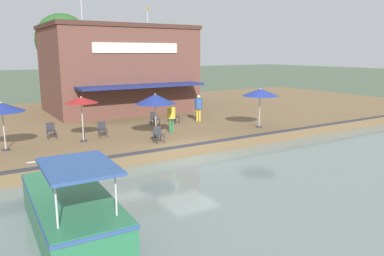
% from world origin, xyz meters
% --- Properties ---
extents(ground_plane, '(220.00, 220.00, 0.00)m').
position_xyz_m(ground_plane, '(0.00, 0.00, 0.00)').
color(ground_plane, '#4C5B47').
extents(quay_deck, '(22.00, 56.00, 0.60)m').
position_xyz_m(quay_deck, '(-11.00, 0.00, 0.30)').
color(quay_deck, brown).
rests_on(quay_deck, ground).
extents(quay_edge_fender, '(0.20, 50.40, 0.10)m').
position_xyz_m(quay_edge_fender, '(-0.10, 0.00, 0.65)').
color(quay_edge_fender, '#2D2D33').
rests_on(quay_edge_fender, quay_deck).
extents(waterfront_restaurant, '(9.49, 10.95, 8.76)m').
position_xyz_m(waterfront_restaurant, '(-13.46, 1.62, 3.93)').
color(waterfront_restaurant, brown).
rests_on(waterfront_restaurant, quay_deck).
extents(patio_umbrella_by_entrance, '(1.70, 1.70, 2.39)m').
position_xyz_m(patio_umbrella_by_entrance, '(-3.92, -4.05, 2.78)').
color(patio_umbrella_by_entrance, '#B7B7B7').
rests_on(patio_umbrella_by_entrance, quay_deck).
extents(patio_umbrella_mid_patio_left, '(2.24, 2.24, 2.46)m').
position_xyz_m(patio_umbrella_mid_patio_left, '(-1.94, 6.40, 2.79)').
color(patio_umbrella_mid_patio_left, '#B7B7B7').
rests_on(patio_umbrella_mid_patio_left, quay_deck).
extents(patio_umbrella_back_row, '(2.17, 2.17, 2.44)m').
position_xyz_m(patio_umbrella_back_row, '(-2.75, -0.38, 2.73)').
color(patio_umbrella_back_row, '#B7B7B7').
rests_on(patio_umbrella_back_row, quay_deck).
extents(patio_umbrella_mid_patio_right, '(2.08, 2.08, 2.34)m').
position_xyz_m(patio_umbrella_mid_patio_right, '(-4.04, -7.75, 2.69)').
color(patio_umbrella_mid_patio_right, '#B7B7B7').
rests_on(patio_umbrella_mid_patio_right, quay_deck).
extents(cafe_chair_beside_entrance, '(0.49, 0.49, 0.85)m').
position_xyz_m(cafe_chair_beside_entrance, '(-5.93, 1.10, 1.08)').
color(cafe_chair_beside_entrance, '#2D2D33').
rests_on(cafe_chair_beside_entrance, quay_deck).
extents(cafe_chair_under_first_umbrella, '(0.57, 0.57, 0.85)m').
position_xyz_m(cafe_chair_under_first_umbrella, '(-6.00, 2.58, 1.08)').
color(cafe_chair_under_first_umbrella, '#2D2D33').
rests_on(cafe_chair_under_first_umbrella, quay_deck).
extents(cafe_chair_back_row_seat, '(0.44, 0.44, 0.85)m').
position_xyz_m(cafe_chair_back_row_seat, '(-1.60, -0.81, 1.08)').
color(cafe_chair_back_row_seat, '#2D2D33').
rests_on(cafe_chair_back_row_seat, quay_deck).
extents(cafe_chair_mid_patio, '(0.48, 0.48, 0.85)m').
position_xyz_m(cafe_chair_mid_patio, '(-4.42, -2.85, 1.08)').
color(cafe_chair_mid_patio, '#2D2D33').
rests_on(cafe_chair_mid_patio, quay_deck).
extents(cafe_chair_far_corner_seat, '(0.46, 0.46, 0.85)m').
position_xyz_m(cafe_chair_far_corner_seat, '(-5.58, -5.34, 1.08)').
color(cafe_chair_far_corner_seat, '#2D2D33').
rests_on(cafe_chair_far_corner_seat, quay_deck).
extents(person_at_quay_edge, '(0.48, 0.48, 1.71)m').
position_xyz_m(person_at_quay_edge, '(-3.49, 0.99, 1.67)').
color(person_at_quay_edge, '#337547').
rests_on(person_at_quay_edge, quay_deck).
extents(person_mid_patio, '(0.51, 0.51, 1.80)m').
position_xyz_m(person_mid_patio, '(-5.71, 4.30, 1.74)').
color(person_mid_patio, gold).
rests_on(person_mid_patio, quay_deck).
extents(motorboat_fourth_along, '(6.41, 2.22, 2.38)m').
position_xyz_m(motorboat_fourth_along, '(4.45, -6.92, 0.72)').
color(motorboat_fourth_along, '#287047').
rests_on(motorboat_fourth_along, river_water).
extents(tree_downstream_bank, '(4.25, 4.05, 6.10)m').
position_xyz_m(tree_downstream_bank, '(-16.06, 1.43, 4.57)').
color(tree_downstream_bank, brown).
rests_on(tree_downstream_bank, quay_deck).
extents(tree_upstream_bank, '(4.76, 4.53, 7.85)m').
position_xyz_m(tree_upstream_bank, '(-17.93, -1.64, 6.06)').
color(tree_upstream_bank, brown).
rests_on(tree_upstream_bank, quay_deck).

